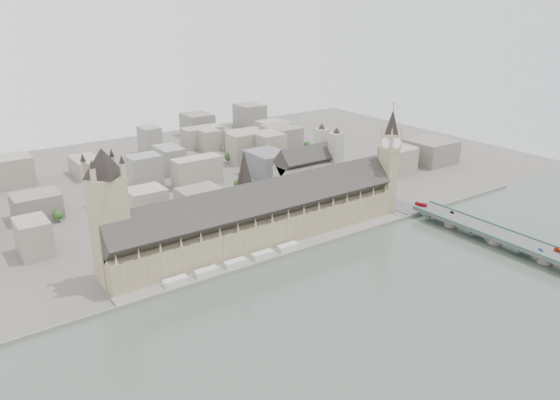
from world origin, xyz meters
TOP-DOWN VIEW (x-y plane):
  - ground at (0.00, 0.00)m, footprint 900.00×900.00m
  - river_thames at (0.00, -165.00)m, footprint 600.00×600.00m
  - embankment_wall at (0.00, -15.00)m, footprint 600.00×1.50m
  - river_terrace at (0.00, -7.50)m, footprint 270.00×15.00m
  - terrace_tents at (-40.00, -7.00)m, footprint 118.00×7.00m
  - palace_of_westminster at (0.00, 19.70)m, footprint 265.00×40.73m
  - elizabeth_tower at (138.00, 8.00)m, footprint 17.00×17.00m
  - victoria_tower at (-122.00, 26.00)m, footprint 30.00×30.00m
  - central_tower at (-10.00, 26.00)m, footprint 13.00×13.00m
  - westminster_bridge at (162.00, -87.50)m, footprint 25.00×325.00m
  - bridge_parapets at (162.00, -132.00)m, footprint 25.00×235.00m
  - westminster_abbey at (110.92, 95.00)m, footprint 68.00×36.00m
  - city_skyline_inland at (0.00, 245.00)m, footprint 720.00×360.00m
  - park_trees at (-10.00, 60.00)m, footprint 110.00×30.00m
  - red_bus_north at (157.66, -17.17)m, footprint 6.18×11.67m
  - car_blue at (158.29, -136.94)m, footprint 3.37×4.81m
  - car_silver at (166.93, -45.93)m, footprint 2.79×4.63m

SIDE VIEW (x-z plane):
  - ground at x=0.00m, z-range 0.00..0.00m
  - river_thames at x=0.00m, z-range 0.00..0.00m
  - river_terrace at x=0.00m, z-range 0.00..2.00m
  - embankment_wall at x=0.00m, z-range 0.00..3.00m
  - terrace_tents at x=-40.00m, z-range 2.00..6.00m
  - westminster_bridge at x=162.00m, z-range 0.00..10.25m
  - park_trees at x=-10.00m, z-range 0.00..15.00m
  - bridge_parapets at x=162.00m, z-range 10.25..11.40m
  - car_silver at x=166.93m, z-range 10.25..11.69m
  - car_blue at x=158.29m, z-range 10.25..11.77m
  - red_bus_north at x=157.66m, z-range 10.25..13.43m
  - city_skyline_inland at x=0.00m, z-range 0.00..38.00m
  - palace_of_westminster at x=0.00m, z-range -5.02..50.43m
  - westminster_abbey at x=110.92m, z-range -6.92..57.08m
  - victoria_tower at x=-122.00m, z-range 5.20..105.20m
  - central_tower at x=-10.00m, z-range 33.92..81.92m
  - elizabeth_tower at x=138.00m, z-range 4.34..111.84m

